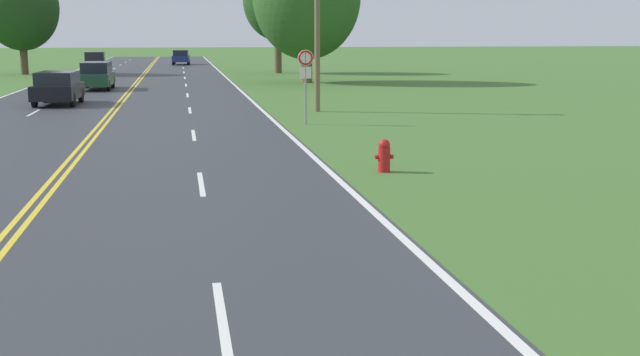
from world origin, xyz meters
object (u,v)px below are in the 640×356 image
car_dark_blue_suv_distant (181,57)px  car_black_hatchback_mid_near (58,87)px  traffic_sign (306,68)px  car_red_van_receding (95,63)px  car_dark_green_suv_mid_far (97,75)px  tree_behind_sign (21,8)px  fire_hydrant (384,155)px  tree_left_verge (278,0)px

car_dark_blue_suv_distant → car_black_hatchback_mid_near: bearing=-4.1°
traffic_sign → car_red_van_receding: 40.35m
traffic_sign → car_dark_blue_suv_distant: size_ratio=0.62×
car_dark_green_suv_mid_far → car_red_van_receding: car_red_van_receding is taller
tree_behind_sign → car_dark_green_suv_mid_far: 21.93m
fire_hydrant → traffic_sign: bearing=91.5°
fire_hydrant → tree_behind_sign: (-17.68, 51.78, 5.07)m
car_dark_green_suv_mid_far → car_dark_blue_suv_distant: size_ratio=1.07×
tree_left_verge → car_dark_blue_suv_distant: tree_left_verge is taller
fire_hydrant → tree_left_verge: 50.91m
traffic_sign → car_red_van_receding: (-11.41, 38.68, -1.14)m
tree_behind_sign → fire_hydrant: bearing=-71.2°
car_red_van_receding → tree_behind_sign: bearing=66.3°
fire_hydrant → car_red_van_receding: car_red_van_receding is taller
car_black_hatchback_mid_near → tree_behind_sign: bearing=14.6°
tree_left_verge → tree_behind_sign: (-21.22, 1.32, -0.68)m
fire_hydrant → tree_left_verge: tree_left_verge is taller
tree_left_verge → car_dark_blue_suv_distant: bearing=111.8°
tree_behind_sign → car_dark_blue_suv_distant: 23.70m
car_dark_green_suv_mid_far → tree_behind_sign: bearing=21.8°
tree_behind_sign → car_dark_blue_suv_distant: size_ratio=2.02×
tree_left_verge → tree_behind_sign: tree_left_verge is taller
tree_behind_sign → car_dark_green_suv_mid_far: tree_behind_sign is taller
tree_behind_sign → car_black_hatchback_mid_near: (6.97, -30.64, -4.63)m
traffic_sign → car_dark_green_suv_mid_far: (-9.62, 21.01, -1.23)m
traffic_sign → tree_behind_sign: size_ratio=0.31×
car_black_hatchback_mid_near → car_dark_green_suv_mid_far: 10.68m
tree_left_verge → car_dark_green_suv_mid_far: size_ratio=2.02×
car_black_hatchback_mid_near → car_dark_green_suv_mid_far: size_ratio=0.90×
tree_left_verge → car_dark_green_suv_mid_far: (-13.44, -18.67, -5.28)m
tree_left_verge → car_black_hatchback_mid_near: (-14.24, -29.32, -5.31)m
tree_behind_sign → traffic_sign: bearing=-67.0°
traffic_sign → tree_left_verge: (3.81, 39.68, 4.05)m
tree_left_verge → car_black_hatchback_mid_near: 33.02m
car_black_hatchback_mid_near → tree_left_verge: bearing=-24.1°
fire_hydrant → traffic_sign: traffic_sign is taller
car_dark_green_suv_mid_far → car_dark_blue_suv_distant: bearing=-7.0°
tree_left_verge → car_dark_blue_suv_distant: size_ratio=2.15×
fire_hydrant → tree_behind_sign: size_ratio=0.09×
fire_hydrant → car_black_hatchback_mid_near: (-10.70, 21.14, 0.44)m
tree_left_verge → car_dark_green_suv_mid_far: 23.60m
car_red_van_receding → car_dark_blue_suv_distant: bearing=-20.6°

